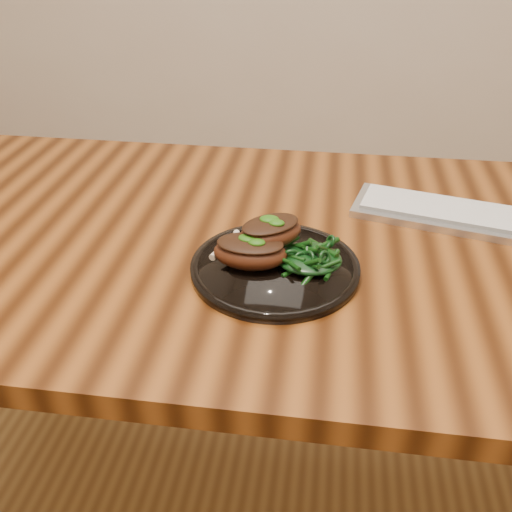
% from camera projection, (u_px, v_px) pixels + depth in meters
% --- Properties ---
extents(desk, '(1.60, 0.80, 0.75)m').
position_uv_depth(desk, '(295.00, 277.00, 1.03)').
color(desk, '#311506').
rests_on(desk, ground).
extents(plate, '(0.26, 0.26, 0.02)m').
position_uv_depth(plate, '(275.00, 267.00, 0.89)').
color(plate, black).
rests_on(plate, desk).
extents(lamb_chop_front, '(0.12, 0.08, 0.05)m').
position_uv_depth(lamb_chop_front, '(250.00, 251.00, 0.87)').
color(lamb_chop_front, '#421B0C').
rests_on(lamb_chop_front, plate).
extents(lamb_chop_back, '(0.13, 0.12, 0.05)m').
position_uv_depth(lamb_chop_back, '(270.00, 231.00, 0.89)').
color(lamb_chop_back, '#421B0C').
rests_on(lamb_chop_back, plate).
extents(herb_smear, '(0.09, 0.06, 0.01)m').
position_uv_depth(herb_smear, '(259.00, 242.00, 0.94)').
color(herb_smear, '#134207').
rests_on(herb_smear, plate).
extents(greens_heap, '(0.10, 0.10, 0.04)m').
position_uv_depth(greens_heap, '(309.00, 255.00, 0.88)').
color(greens_heap, black).
rests_on(greens_heap, plate).
extents(keyboard, '(0.44, 0.22, 0.02)m').
position_uv_depth(keyboard, '(473.00, 217.00, 1.03)').
color(keyboard, '#B6B8BA').
rests_on(keyboard, desk).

